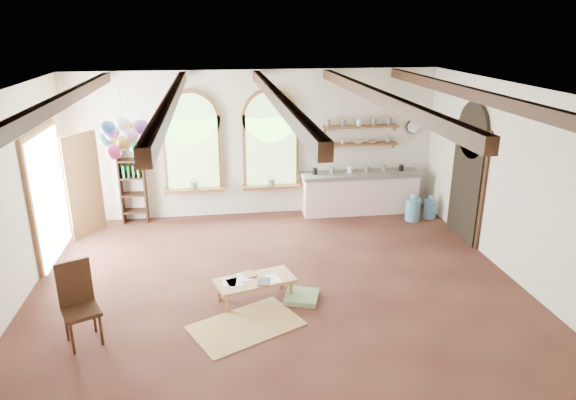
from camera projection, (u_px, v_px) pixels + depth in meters
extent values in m
plane|color=#502D21|center=(278.00, 286.00, 8.52)|extent=(8.00, 8.00, 0.00)
cube|color=brown|center=(193.00, 154.00, 11.06)|extent=(1.24, 0.08, 1.64)
cylinder|color=brown|center=(191.00, 119.00, 10.82)|extent=(1.24, 0.08, 1.24)
cube|color=#85B16A|center=(193.00, 154.00, 11.03)|extent=(1.10, 0.04, 1.50)
cube|color=brown|center=(195.00, 190.00, 11.24)|extent=(1.30, 0.28, 0.08)
cube|color=brown|center=(271.00, 151.00, 11.30)|extent=(1.24, 0.08, 1.64)
cylinder|color=brown|center=(271.00, 117.00, 11.05)|extent=(1.24, 0.08, 1.24)
cube|color=#85B16A|center=(271.00, 151.00, 11.26)|extent=(1.10, 0.04, 1.50)
cube|color=brown|center=(272.00, 186.00, 11.47)|extent=(1.30, 0.28, 0.08)
cube|color=brown|center=(48.00, 197.00, 9.28)|extent=(0.10, 1.90, 2.50)
cube|color=black|center=(466.00, 185.00, 10.10)|extent=(0.10, 1.30, 2.40)
cube|color=silver|center=(360.00, 194.00, 11.68)|extent=(2.60, 0.55, 0.86)
cube|color=slate|center=(361.00, 174.00, 11.53)|extent=(2.68, 0.62, 0.08)
cube|color=brown|center=(360.00, 144.00, 11.48)|extent=(1.70, 0.24, 0.04)
cube|color=brown|center=(361.00, 127.00, 11.35)|extent=(1.70, 0.24, 0.04)
cylinder|color=black|center=(413.00, 127.00, 11.60)|extent=(0.32, 0.04, 0.32)
cube|color=#331C10|center=(120.00, 183.00, 10.92)|extent=(0.03, 0.32, 1.80)
cube|color=#331C10|center=(145.00, 182.00, 10.99)|extent=(0.03, 0.32, 1.80)
cube|color=#A56D4B|center=(255.00, 280.00, 8.00)|extent=(1.32, 0.86, 0.05)
cube|color=#A56D4B|center=(227.00, 303.00, 7.69)|extent=(0.05, 0.05, 0.31)
cube|color=#A56D4B|center=(291.00, 289.00, 8.08)|extent=(0.05, 0.05, 0.31)
cube|color=#A56D4B|center=(220.00, 291.00, 8.03)|extent=(0.05, 0.05, 0.31)
cube|color=#A56D4B|center=(281.00, 278.00, 8.43)|extent=(0.05, 0.05, 0.31)
cube|color=#331C10|center=(81.00, 312.00, 6.86)|extent=(0.60, 0.60, 0.05)
cube|color=#331C10|center=(74.00, 283.00, 6.91)|extent=(0.43, 0.23, 0.67)
cube|color=tan|center=(246.00, 325.00, 7.38)|extent=(1.78, 1.51, 0.02)
cube|color=gray|center=(302.00, 297.00, 8.08)|extent=(0.64, 0.64, 0.09)
cylinder|color=#5691B8|center=(430.00, 209.00, 11.40)|extent=(0.27, 0.27, 0.41)
sphere|color=#5691B8|center=(431.00, 199.00, 11.32)|extent=(0.14, 0.14, 0.14)
cylinder|color=#5691B8|center=(413.00, 210.00, 11.26)|extent=(0.32, 0.32, 0.49)
sphere|color=#5691B8|center=(414.00, 197.00, 11.17)|extent=(0.17, 0.17, 0.17)
cylinder|color=white|center=(121.00, 111.00, 8.32)|extent=(0.01, 0.01, 0.85)
sphere|color=#2BBBB2|center=(136.00, 147.00, 8.57)|extent=(0.24, 0.24, 0.24)
sphere|color=#F551B4|center=(138.00, 138.00, 8.66)|extent=(0.24, 0.24, 0.24)
sphere|color=orange|center=(134.00, 129.00, 8.76)|extent=(0.24, 0.24, 0.24)
sphere|color=white|center=(123.00, 124.00, 8.57)|extent=(0.24, 0.24, 0.24)
sphere|color=yellow|center=(117.00, 145.00, 8.69)|extent=(0.24, 0.24, 0.24)
sphere|color=#47A687|center=(106.00, 139.00, 8.56)|extent=(0.24, 0.24, 0.24)
sphere|color=#B85EC8|center=(112.00, 134.00, 8.40)|extent=(0.24, 0.24, 0.24)
sphere|color=#376DE9|center=(108.00, 128.00, 8.23)|extent=(0.24, 0.24, 0.24)
sphere|color=#F43696|center=(114.00, 152.00, 8.21)|extent=(0.24, 0.24, 0.24)
sphere|color=gold|center=(124.00, 143.00, 8.32)|extent=(0.24, 0.24, 0.24)
sphere|color=#ECAEDE|center=(132.00, 135.00, 8.28)|extent=(0.24, 0.24, 0.24)
sphere|color=#764BB0|center=(142.00, 127.00, 8.33)|extent=(0.24, 0.24, 0.24)
imported|color=olive|center=(245.00, 276.00, 8.08)|extent=(0.27, 0.30, 0.02)
cube|color=black|center=(264.00, 282.00, 7.90)|extent=(0.24, 0.30, 0.01)
imported|color=#598C4C|center=(194.00, 182.00, 11.15)|extent=(0.27, 0.23, 0.30)
imported|color=#598C4C|center=(272.00, 179.00, 11.38)|extent=(0.27, 0.23, 0.30)
imported|color=white|center=(327.00, 142.00, 11.36)|extent=(0.12, 0.10, 0.10)
imported|color=beige|center=(343.00, 142.00, 11.40)|extent=(0.10, 0.10, 0.09)
imported|color=beige|center=(358.00, 142.00, 11.46)|extent=(0.22, 0.22, 0.05)
imported|color=#8C664C|center=(373.00, 142.00, 11.51)|extent=(0.20, 0.20, 0.06)
imported|color=slate|center=(388.00, 138.00, 11.53)|extent=(0.18, 0.18, 0.19)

